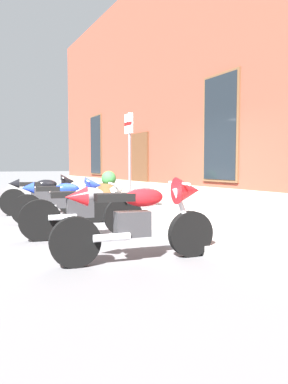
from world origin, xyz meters
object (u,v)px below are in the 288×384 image
at_px(motorcycle_grey_naked, 84,210).
at_px(barrel_planter, 109,191).
at_px(motorcycle_blue_sport, 66,198).
at_px(motorcycle_red_sport, 143,216).
at_px(motorcycle_black_sport, 45,193).
at_px(parking_sign, 129,148).

height_order(motorcycle_grey_naked, barrel_planter, barrel_planter).
bearing_deg(motorcycle_grey_naked, motorcycle_blue_sport, 173.98).
relative_size(motorcycle_blue_sport, motorcycle_grey_naked, 0.97).
bearing_deg(motorcycle_red_sport, motorcycle_grey_naked, -174.32).
relative_size(motorcycle_black_sport, barrel_planter, 2.12).
height_order(motorcycle_grey_naked, parking_sign, parking_sign).
distance_m(motorcycle_blue_sport, parking_sign, 1.87).
height_order(motorcycle_black_sport, barrel_planter, barrel_planter).
bearing_deg(motorcycle_black_sport, motorcycle_blue_sport, 1.32).
distance_m(motorcycle_black_sport, motorcycle_red_sport, 5.05).
xyz_separation_m(motorcycle_grey_naked, motorcycle_red_sport, (1.75, 0.17, 0.11)).
bearing_deg(motorcycle_red_sport, barrel_planter, 161.57).
relative_size(motorcycle_black_sport, motorcycle_blue_sport, 0.99).
relative_size(parking_sign, barrel_planter, 2.44).
bearing_deg(barrel_planter, motorcycle_black_sport, -92.16).
height_order(parking_sign, barrel_planter, parking_sign).
height_order(motorcycle_blue_sport, barrel_planter, barrel_planter).
distance_m(motorcycle_grey_naked, barrel_planter, 3.72).
relative_size(motorcycle_grey_naked, parking_sign, 0.90).
xyz_separation_m(motorcycle_blue_sport, parking_sign, (-0.04, 1.52, 1.08)).
xyz_separation_m(motorcycle_red_sport, barrel_planter, (-4.98, 1.66, -0.04)).
relative_size(motorcycle_red_sport, parking_sign, 0.94).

